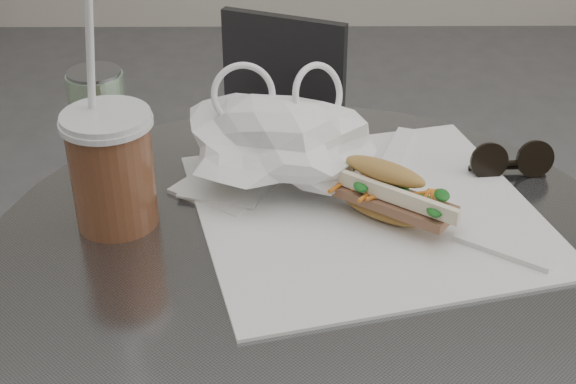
{
  "coord_description": "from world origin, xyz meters",
  "views": [
    {
      "loc": [
        -0.03,
        -0.54,
        1.27
      ],
      "look_at": [
        -0.03,
        0.24,
        0.79
      ],
      "focal_mm": 50.0,
      "sensor_mm": 36.0,
      "label": 1
    }
  ],
  "objects_px": {
    "chair_far": "(261,197)",
    "iced_coffee": "(112,167)",
    "sunglasses": "(511,162)",
    "banh_mi": "(384,192)",
    "drink_can": "(100,121)"
  },
  "relations": [
    {
      "from": "chair_far",
      "to": "iced_coffee",
      "type": "bearing_deg",
      "value": 101.83
    },
    {
      "from": "chair_far",
      "to": "sunglasses",
      "type": "bearing_deg",
      "value": 141.46
    },
    {
      "from": "chair_far",
      "to": "banh_mi",
      "type": "relative_size",
      "value": 3.22
    },
    {
      "from": "iced_coffee",
      "to": "sunglasses",
      "type": "distance_m",
      "value": 0.51
    },
    {
      "from": "banh_mi",
      "to": "sunglasses",
      "type": "xyz_separation_m",
      "value": [
        0.18,
        0.1,
        -0.02
      ]
    },
    {
      "from": "iced_coffee",
      "to": "chair_far",
      "type": "bearing_deg",
      "value": 78.9
    },
    {
      "from": "banh_mi",
      "to": "sunglasses",
      "type": "distance_m",
      "value": 0.21
    },
    {
      "from": "iced_coffee",
      "to": "sunglasses",
      "type": "xyz_separation_m",
      "value": [
        0.49,
        0.11,
        -0.05
      ]
    },
    {
      "from": "banh_mi",
      "to": "iced_coffee",
      "type": "xyz_separation_m",
      "value": [
        -0.32,
        -0.0,
        0.04
      ]
    },
    {
      "from": "banh_mi",
      "to": "drink_can",
      "type": "xyz_separation_m",
      "value": [
        -0.36,
        0.13,
        0.03
      ]
    },
    {
      "from": "sunglasses",
      "to": "drink_can",
      "type": "relative_size",
      "value": 0.82
    },
    {
      "from": "iced_coffee",
      "to": "sunglasses",
      "type": "relative_size",
      "value": 2.71
    },
    {
      "from": "drink_can",
      "to": "banh_mi",
      "type": "bearing_deg",
      "value": -20.04
    },
    {
      "from": "banh_mi",
      "to": "chair_far",
      "type": "bearing_deg",
      "value": 139.24
    },
    {
      "from": "chair_far",
      "to": "sunglasses",
      "type": "height_order",
      "value": "sunglasses"
    }
  ]
}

